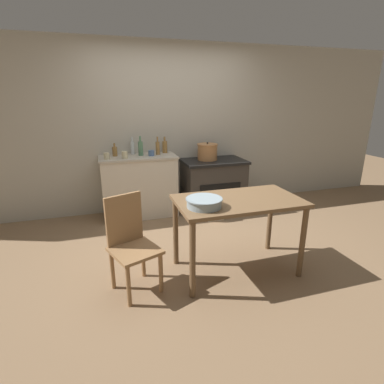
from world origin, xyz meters
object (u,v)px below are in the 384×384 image
at_px(chair, 131,242).
at_px(cup_center_right, 151,153).
at_px(cup_right, 107,156).
at_px(bottle_center, 115,151).
at_px(cup_mid_right, 125,155).
at_px(mixing_bowl_large, 204,202).
at_px(stove, 213,184).
at_px(bottle_mid_left, 158,148).
at_px(flour_sack, 214,210).
at_px(stock_pot, 207,152).
at_px(bottle_left, 165,147).
at_px(bottle_far_left, 141,148).
at_px(work_table, 238,210).
at_px(bottle_center_left, 132,148).

xyz_separation_m(chair, cup_center_right, (0.52, 1.79, 0.49)).
bearing_deg(cup_right, bottle_center, 60.26).
xyz_separation_m(chair, cup_mid_right, (0.13, 1.70, 0.50)).
height_order(mixing_bowl_large, cup_right, cup_right).
relative_size(stove, bottle_mid_left, 3.65).
distance_m(stove, mixing_bowl_large, 2.11).
bearing_deg(stove, cup_right, -178.16).
bearing_deg(cup_right, flour_sack, -14.97).
height_order(mixing_bowl_large, cup_center_right, cup_center_right).
height_order(flour_sack, stock_pot, stock_pot).
bearing_deg(stove, flour_sack, -108.57).
distance_m(stove, bottle_left, 0.98).
bearing_deg(flour_sack, bottle_far_left, 151.16).
xyz_separation_m(cup_mid_right, cup_right, (-0.25, 0.02, -0.01)).
bearing_deg(cup_center_right, flour_sack, -29.30).
distance_m(flour_sack, stock_pot, 0.92).
height_order(stove, work_table, stove).
distance_m(stock_pot, cup_mid_right, 1.28).
bearing_deg(chair, stock_pot, 30.95).
xyz_separation_m(stock_pot, bottle_left, (-0.64, 0.16, 0.09)).
bearing_deg(stock_pot, cup_center_right, -178.41).
bearing_deg(chair, bottle_mid_left, 49.96).
relative_size(flour_sack, bottle_mid_left, 1.13).
height_order(chair, bottle_far_left, bottle_far_left).
height_order(flour_sack, bottle_center, bottle_center).
relative_size(stock_pot, bottle_far_left, 1.13).
relative_size(work_table, bottle_left, 5.02).
distance_m(chair, cup_mid_right, 1.78).
xyz_separation_m(work_table, bottle_mid_left, (-0.44, 1.87, 0.35)).
xyz_separation_m(bottle_left, bottle_mid_left, (-0.13, -0.12, 0.01)).
height_order(bottle_left, cup_center_right, bottle_left).
height_order(stove, bottle_center, bottle_center).
height_order(chair, mixing_bowl_large, chair).
height_order(stove, bottle_far_left, bottle_far_left).
bearing_deg(mixing_bowl_large, chair, 169.53).
relative_size(cup_mid_right, cup_right, 1.13).
bearing_deg(cup_center_right, bottle_center_left, 139.39).
bearing_deg(flour_sack, bottle_center_left, 147.82).
bearing_deg(flour_sack, bottle_center, 155.53).
bearing_deg(bottle_center_left, cup_center_right, -40.61).
xyz_separation_m(stock_pot, mixing_bowl_large, (-0.74, -1.94, -0.09)).
relative_size(stock_pot, cup_mid_right, 3.11).
xyz_separation_m(bottle_left, cup_right, (-0.88, -0.26, -0.05)).
distance_m(bottle_far_left, bottle_mid_left, 0.25).
relative_size(chair, bottle_far_left, 3.21).
relative_size(stove, bottle_center_left, 3.77).
relative_size(bottle_center_left, cup_center_right, 3.00).
height_order(stock_pot, bottle_center, bottle_center).
xyz_separation_m(bottle_center, cup_mid_right, (0.12, -0.23, -0.02)).
xyz_separation_m(bottle_center_left, bottle_center, (-0.27, -0.07, -0.03)).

